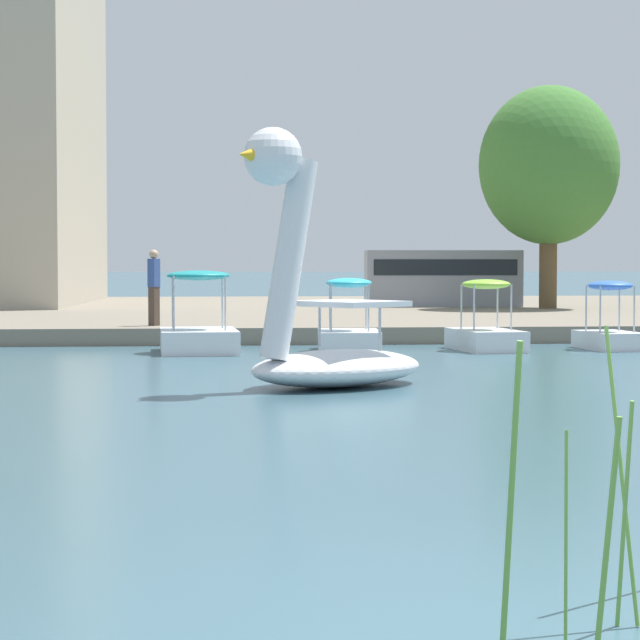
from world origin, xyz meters
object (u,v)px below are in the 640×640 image
Objects in this scene: swan_boat at (322,321)px; pedal_boat_teal at (199,330)px; parked_van at (442,276)px; pedal_boat_blue at (610,329)px; pedal_boat_cyan at (349,330)px; person_on_path at (154,286)px; pedal_boat_lime at (486,331)px; tree_broadleaf_left at (549,166)px.

swan_boat is 7.69m from pedal_boat_teal.
parked_van reaches higher than pedal_boat_teal.
pedal_boat_teal is 1.30× the size of pedal_boat_blue.
pedal_boat_cyan is 5.22m from person_on_path.
pedal_boat_lime is (5.82, 0.05, -0.04)m from pedal_boat_teal.
pedal_boat_blue is at bearing -100.11° from tree_broadleaf_left.
tree_broadleaf_left is 1.35× the size of parked_van.
pedal_boat_lime is 1.30× the size of person_on_path.
parked_van is at bearing 63.28° from pedal_boat_teal.
tree_broadleaf_left is (4.98, 13.34, 4.37)m from pedal_boat_lime.
pedal_boat_cyan is 2.80m from pedal_boat_lime.
person_on_path is (-2.73, 10.85, 0.31)m from swan_boat.
tree_broadleaf_left is at bearing 51.13° from pedal_boat_teal.
person_on_path is at bearing -139.63° from tree_broadleaf_left.
swan_boat is 0.71× the size of parked_van.
swan_boat reaches higher than pedal_boat_lime.
parked_van is at bearing 72.56° from pedal_boat_cyan.
pedal_boat_teal reaches higher than pedal_boat_lime.
swan_boat is 10.14m from pedal_boat_blue.
pedal_boat_cyan is at bearing -120.41° from tree_broadleaf_left.
person_on_path reaches higher than pedal_boat_teal.
pedal_boat_cyan is at bearing -107.44° from parked_van.
pedal_boat_blue is at bearing -19.03° from person_on_path.
pedal_boat_teal is 0.46× the size of parked_van.
pedal_boat_teal reaches higher than pedal_boat_cyan.
parked_van is (8.91, 12.36, 0.09)m from person_on_path.
parked_van is (4.89, 15.58, 0.94)m from pedal_boat_cyan.
pedal_boat_blue is 15.64m from parked_van.
pedal_boat_teal is at bearing -73.62° from person_on_path.
pedal_boat_blue is (8.43, 0.12, -0.02)m from pedal_boat_teal.
tree_broadleaf_left is (7.77, 13.24, 4.35)m from pedal_boat_cyan.
swan_boat is 7.75m from pedal_boat_cyan.
pedal_boat_blue is 1.07× the size of person_on_path.
pedal_boat_teal reaches higher than pedal_boat_blue.
tree_broadleaf_left is at bearing 40.37° from person_on_path.
tree_broadleaf_left reaches higher than swan_boat.
pedal_boat_lime is 2.61m from pedal_boat_blue.
pedal_boat_cyan is (1.29, 7.63, -0.54)m from swan_boat.
swan_boat is at bearing -131.39° from pedal_boat_blue.
pedal_boat_cyan is 0.40× the size of parked_van.
swan_boat reaches higher than pedal_boat_teal.
pedal_boat_blue is at bearing 0.83° from pedal_boat_teal.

